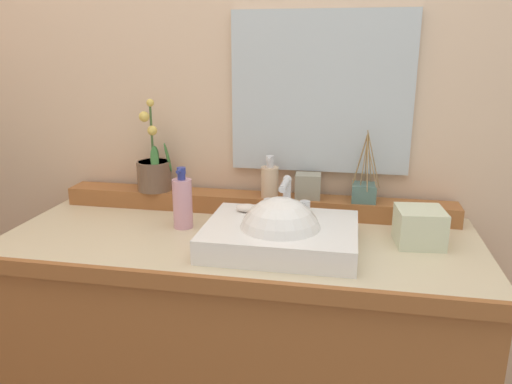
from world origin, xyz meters
TOP-DOWN VIEW (x-y plane):
  - wall_back at (0.00, 0.40)m, footprint 3.12×0.20m
  - vanity_cabinet at (0.00, -0.00)m, footprint 1.42×0.60m
  - back_ledge at (0.00, 0.23)m, footprint 1.34×0.10m
  - sink_basin at (0.13, -0.07)m, footprint 0.42×0.34m
  - soap_bar at (0.02, 0.03)m, footprint 0.07×0.04m
  - potted_plant at (-0.36, 0.22)m, footprint 0.13×0.12m
  - soap_dispenser at (0.05, 0.21)m, footprint 0.06×0.06m
  - reed_diffuser at (0.36, 0.23)m, footprint 0.09×0.11m
  - trinket_box at (0.18, 0.23)m, footprint 0.09×0.07m
  - lotion_bottle at (-0.19, 0.04)m, footprint 0.06×0.06m
  - tissue_box at (0.52, 0.03)m, footprint 0.14×0.14m
  - mirror at (0.21, 0.29)m, footprint 0.59×0.02m

SIDE VIEW (x-z plane):
  - vanity_cabinet at x=0.00m, z-range 0.00..0.89m
  - back_ledge at x=0.00m, z-range 0.89..0.95m
  - sink_basin at x=0.13m, z-range 0.79..1.05m
  - tissue_box at x=0.52m, z-range 0.89..0.99m
  - soap_bar at x=0.02m, z-range 0.95..0.98m
  - lotion_bottle at x=-0.19m, z-range 0.87..1.07m
  - reed_diffuser at x=0.36m, z-range 0.86..1.10m
  - trinket_box at x=0.18m, z-range 0.95..1.03m
  - soap_dispenser at x=0.05m, z-range 0.93..1.08m
  - potted_plant at x=-0.36m, z-range 0.86..1.18m
  - mirror at x=0.21m, z-range 1.03..1.55m
  - wall_back at x=0.00m, z-range 0.00..2.64m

